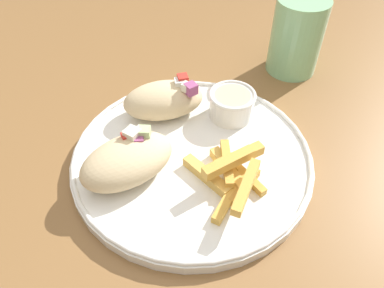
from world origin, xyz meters
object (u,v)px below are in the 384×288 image
sauce_ramekin (232,103)px  water_glass (296,39)px  fries_pile (231,173)px  pita_sandwich_far (164,100)px  plate (192,157)px  pita_sandwich_near (127,160)px

sauce_ramekin → water_glass: size_ratio=0.54×
water_glass → sauce_ramekin: bearing=-115.2°
fries_pile → pita_sandwich_far: bearing=138.1°
pita_sandwich_far → water_glass: size_ratio=1.07×
fries_pile → sauce_ramekin: 0.12m
plate → water_glass: bearing=66.1°
plate → pita_sandwich_far: 0.10m
plate → fries_pile: size_ratio=2.69×
fries_pile → water_glass: water_glass is taller
fries_pile → pita_sandwich_near: bearing=-172.5°
sauce_ramekin → water_glass: water_glass is taller
pita_sandwich_near → fries_pile: size_ratio=1.19×
plate → fries_pile: bearing=-29.8°
pita_sandwich_far → water_glass: 0.25m
sauce_ramekin → water_glass: 0.18m
plate → pita_sandwich_far: size_ratio=2.38×
fries_pile → plate: bearing=150.2°
plate → sauce_ramekin: 0.10m
plate → fries_pile: fries_pile is taller
pita_sandwich_near → plate: bearing=-13.8°
pita_sandwich_near → pita_sandwich_far: bearing=36.1°
plate → pita_sandwich_far: (-0.06, 0.07, 0.03)m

